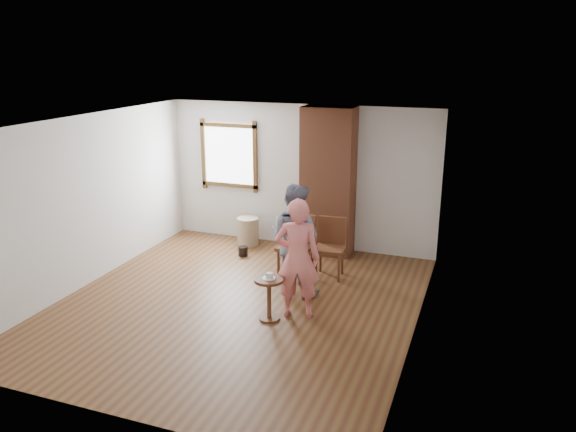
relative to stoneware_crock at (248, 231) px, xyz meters
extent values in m
plane|color=brown|center=(0.90, -2.40, -0.26)|extent=(5.50, 5.50, 0.00)
cube|color=silver|center=(0.90, 0.35, 1.04)|extent=(5.00, 0.04, 2.60)
cube|color=silver|center=(-1.60, -2.40, 1.04)|extent=(0.04, 5.50, 2.60)
cube|color=silver|center=(3.40, -2.40, 1.04)|extent=(0.04, 5.50, 2.60)
cube|color=white|center=(0.90, -2.40, 2.34)|extent=(5.00, 5.50, 0.04)
cube|color=brown|center=(-0.50, 0.31, 1.34)|extent=(1.14, 0.06, 1.34)
cube|color=white|center=(-0.50, 0.33, 1.34)|extent=(1.00, 0.02, 1.20)
cube|color=#955135|center=(1.50, 0.10, 1.04)|extent=(0.90, 0.50, 2.60)
cylinder|color=tan|center=(0.00, 0.00, 0.00)|extent=(0.41, 0.41, 0.52)
cylinder|color=black|center=(0.16, -0.58, -0.17)|extent=(0.21, 0.21, 0.17)
cube|color=brown|center=(1.37, -1.23, 0.26)|extent=(0.57, 0.57, 0.06)
cylinder|color=brown|center=(1.14, -1.38, 0.00)|extent=(0.05, 0.05, 0.52)
cylinder|color=brown|center=(1.52, -1.46, 0.00)|extent=(0.05, 0.05, 0.52)
cylinder|color=brown|center=(1.22, -1.00, 0.00)|extent=(0.05, 0.05, 0.52)
cylinder|color=brown|center=(1.60, -1.08, 0.00)|extent=(0.05, 0.05, 0.52)
cube|color=brown|center=(1.41, -1.02, 0.52)|extent=(0.48, 0.14, 0.52)
cube|color=brown|center=(1.86, -0.98, 0.22)|extent=(0.49, 0.49, 0.05)
cylinder|color=brown|center=(1.70, -1.17, -0.02)|extent=(0.04, 0.04, 0.48)
cylinder|color=brown|center=(2.06, -1.14, -0.02)|extent=(0.04, 0.04, 0.48)
cylinder|color=brown|center=(1.66, -0.82, -0.02)|extent=(0.04, 0.04, 0.48)
cylinder|color=brown|center=(2.02, -0.78, -0.02)|extent=(0.04, 0.04, 0.48)
cube|color=brown|center=(1.84, -0.78, 0.46)|extent=(0.45, 0.09, 0.48)
cylinder|color=brown|center=(1.50, -2.68, 0.32)|extent=(0.40, 0.40, 0.04)
cylinder|color=brown|center=(1.50, -2.68, 0.03)|extent=(0.06, 0.06, 0.54)
cylinder|color=brown|center=(1.50, -2.68, -0.24)|extent=(0.28, 0.28, 0.03)
cylinder|color=white|center=(1.50, -2.68, 0.35)|extent=(0.18, 0.18, 0.01)
cube|color=white|center=(1.51, -2.68, 0.38)|extent=(0.08, 0.07, 0.06)
imported|color=#131634|center=(1.52, -1.69, 0.58)|extent=(0.93, 0.79, 1.67)
imported|color=#EC7876|center=(1.82, -2.43, 0.58)|extent=(0.69, 0.55, 1.67)
camera|label=1|loc=(4.11, -9.07, 3.29)|focal=35.00mm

